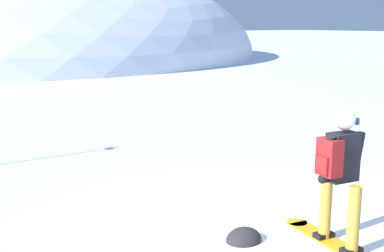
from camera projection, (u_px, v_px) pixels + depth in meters
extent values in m
plane|color=white|center=(310.00, 247.00, 6.01)|extent=(300.00, 300.00, 0.00)
ellipsoid|color=white|center=(15.00, 58.00, 38.95)|extent=(39.08, 35.17, 15.79)
cube|color=orange|center=(337.00, 245.00, 6.03)|extent=(0.46, 1.58, 0.02)
cylinder|color=orange|center=(297.00, 223.00, 6.71)|extent=(0.28, 0.28, 0.02)
cube|color=black|center=(324.00, 235.00, 6.23)|extent=(0.27, 0.17, 0.06)
cube|color=black|center=(351.00, 250.00, 5.81)|extent=(0.27, 0.17, 0.06)
cylinder|color=#BC8E33|center=(325.00, 206.00, 6.15)|extent=(0.15, 0.15, 0.82)
cylinder|color=#BC8E33|center=(353.00, 220.00, 5.73)|extent=(0.15, 0.15, 0.82)
cube|color=black|center=(343.00, 157.00, 5.80)|extent=(0.38, 0.26, 0.58)
cylinder|color=black|center=(327.00, 159.00, 5.70)|extent=(0.12, 0.19, 0.57)
cylinder|color=black|center=(357.00, 155.00, 5.90)|extent=(0.12, 0.19, 0.57)
sphere|color=black|center=(322.00, 179.00, 5.78)|extent=(0.11, 0.11, 0.11)
sphere|color=black|center=(355.00, 174.00, 5.99)|extent=(0.11, 0.11, 0.11)
cube|color=maroon|center=(329.00, 157.00, 5.71)|extent=(0.21, 0.30, 0.44)
cube|color=maroon|center=(322.00, 165.00, 5.68)|extent=(0.08, 0.21, 0.20)
sphere|color=tan|center=(345.00, 121.00, 5.71)|extent=(0.21, 0.21, 0.21)
sphere|color=silver|center=(345.00, 119.00, 5.71)|extent=(0.25, 0.25, 0.25)
cube|color=navy|center=(353.00, 120.00, 5.77)|extent=(0.05, 0.17, 0.08)
ellipsoid|color=#282628|center=(244.00, 241.00, 6.19)|extent=(0.47, 0.40, 0.33)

